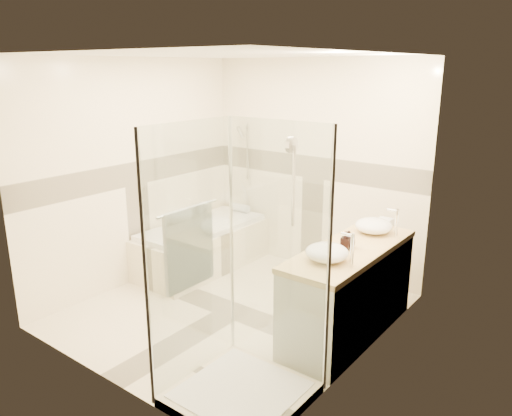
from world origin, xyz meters
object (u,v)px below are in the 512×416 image
Objects in this scene: bathtub at (203,244)px; vessel_sink_near at (374,226)px; vessel_sink_far at (327,252)px; amenity_bottle_b at (349,239)px; shower_enclosure at (235,330)px; amenity_bottle_a at (345,241)px; vanity at (349,291)px.

bathtub is 4.79× the size of vessel_sink_near.
vessel_sink_near is at bearing 4.12° from bathtub.
vessel_sink_near is 0.90m from vessel_sink_far.
bathtub is 11.00× the size of amenity_bottle_b.
amenity_bottle_b is (0.27, 1.25, 0.42)m from shower_enclosure.
vessel_sink_far reaches higher than bathtub.
vessel_sink_far is 2.32× the size of amenity_bottle_b.
shower_enclosure reaches higher than amenity_bottle_a.
amenity_bottle_b reaches higher than vessel_sink_near.
vessel_sink_far is at bearing -92.86° from vanity.
amenity_bottle_a is 1.07× the size of amenity_bottle_b.
amenity_bottle_b is at bearing -90.00° from vessel_sink_near.
amenity_bottle_a is (2.13, -0.43, 0.63)m from bathtub.
vessel_sink_far is 2.18× the size of amenity_bottle_a.
shower_enclosure is at bearing -102.28° from amenity_bottle_b.
shower_enclosure reaches higher than amenity_bottle_b.
vanity is 1.31m from shower_enclosure.
bathtub is 2.26m from amenity_bottle_a.
amenity_bottle_a is (-0.02, -0.08, 0.51)m from vanity.
vessel_sink_far is 0.38m from amenity_bottle_b.
vanity is at bearing 77.03° from shower_enclosure.
vessel_sink_far is (0.27, 0.87, 0.42)m from shower_enclosure.
amenity_bottle_b reaches higher than bathtub.
shower_enclosure is (1.86, -1.62, 0.20)m from bathtub.
vessel_sink_far reaches higher than vanity.
vessel_sink_near is 0.58m from amenity_bottle_a.
amenity_bottle_b reaches higher than vanity.
shower_enclosure is at bearing -102.86° from amenity_bottle_a.
vessel_sink_near is (-0.02, 0.50, 0.49)m from vanity.
bathtub is at bearing 160.59° from vessel_sink_far.
vessel_sink_near is (0.27, 1.77, 0.42)m from shower_enclosure.
amenity_bottle_b is (0.00, 0.06, -0.01)m from amenity_bottle_a.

